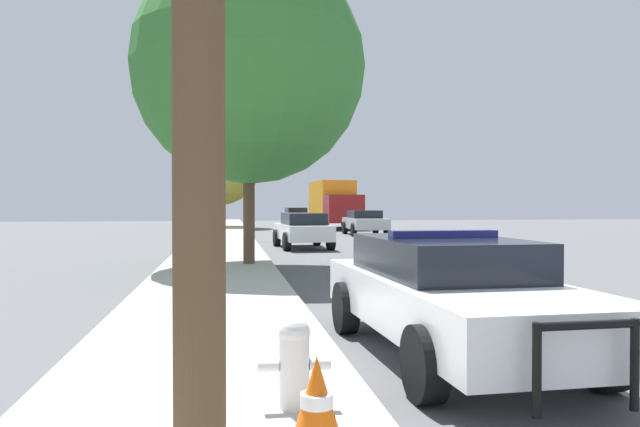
# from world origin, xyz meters

# --- Properties ---
(sidewalk_left) EXTENTS (3.00, 110.00, 0.13)m
(sidewalk_left) POSITION_xyz_m (-5.10, 0.00, 0.07)
(sidewalk_left) COLOR #BCB7AD
(sidewalk_left) RESTS_ON ground_plane
(police_car) EXTENTS (2.19, 5.10, 1.46)m
(police_car) POSITION_xyz_m (-2.29, 0.45, 0.75)
(police_car) COLOR white
(police_car) RESTS_ON ground_plane
(fire_hydrant) EXTENTS (0.59, 0.26, 0.74)m
(fire_hydrant) POSITION_xyz_m (-4.33, -1.50, 0.52)
(fire_hydrant) COLOR white
(fire_hydrant) RESTS_ON sidewalk_left
(traffic_light) EXTENTS (4.35, 0.35, 4.88)m
(traffic_light) POSITION_xyz_m (-4.03, 24.03, 3.63)
(traffic_light) COLOR #424247
(traffic_light) RESTS_ON sidewalk_left
(car_background_midblock) EXTENTS (2.13, 4.20, 1.39)m
(car_background_midblock) POSITION_xyz_m (-1.90, 17.76, 0.74)
(car_background_midblock) COLOR silver
(car_background_midblock) RESTS_ON ground_plane
(car_background_oncoming) EXTENTS (2.09, 4.39, 1.36)m
(car_background_oncoming) POSITION_xyz_m (2.71, 27.17, 0.74)
(car_background_oncoming) COLOR #B7B7BC
(car_background_oncoming) RESTS_ON ground_plane
(car_background_distant) EXTENTS (2.04, 4.60, 1.40)m
(car_background_distant) POSITION_xyz_m (0.55, 42.51, 0.75)
(car_background_distant) COLOR slate
(car_background_distant) RESTS_ON ground_plane
(box_truck) EXTENTS (2.79, 7.48, 3.29)m
(box_truck) POSITION_xyz_m (2.51, 36.07, 1.76)
(box_truck) COLOR maroon
(box_truck) RESTS_ON ground_plane
(tree_sidewalk_near) EXTENTS (6.32, 6.32, 8.48)m
(tree_sidewalk_near) POSITION_xyz_m (-4.26, 10.56, 5.45)
(tree_sidewalk_near) COLOR brown
(tree_sidewalk_near) RESTS_ON sidewalk_left
(tree_sidewalk_far) EXTENTS (5.93, 5.93, 7.39)m
(tree_sidewalk_far) POSITION_xyz_m (-5.40, 37.93, 4.55)
(tree_sidewalk_far) COLOR brown
(tree_sidewalk_far) RESTS_ON sidewalk_left
(traffic_cone) EXTENTS (0.40, 0.40, 0.65)m
(traffic_cone) POSITION_xyz_m (-4.28, -2.45, 0.46)
(traffic_cone) COLOR orange
(traffic_cone) RESTS_ON sidewalk_left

